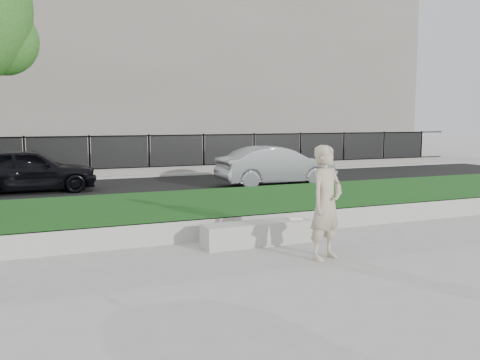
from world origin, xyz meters
name	(u,v)px	position (x,y,z in m)	size (l,w,h in m)	color
ground	(230,254)	(0.00, 0.00, 0.00)	(90.00, 90.00, 0.00)	gray
grass_bank	(177,212)	(0.00, 3.00, 0.20)	(34.00, 4.00, 0.40)	black
grass_kerb	(208,230)	(0.00, 1.04, 0.20)	(34.00, 0.08, 0.40)	#99968F
street	(126,190)	(0.00, 8.50, 0.02)	(34.00, 7.00, 0.04)	black
far_pavement	(103,174)	(0.00, 13.00, 0.06)	(34.00, 3.00, 0.12)	gray
iron_fence	(107,164)	(0.00, 12.00, 0.54)	(32.00, 0.30, 1.50)	slate
building_facade	(77,62)	(0.00, 20.00, 5.00)	(34.00, 10.00, 10.00)	slate
stone_bench	(257,233)	(0.68, 0.40, 0.20)	(1.97, 0.49, 0.40)	#99968F
man	(326,203)	(1.27, -0.91, 0.90)	(0.66, 0.43, 1.81)	tan
book	(295,218)	(1.43, 0.38, 0.42)	(0.24, 0.17, 0.03)	white
car_dark	(28,170)	(-2.79, 8.88, 0.70)	(1.57, 3.90, 1.33)	black
car_silver	(276,166)	(4.71, 7.50, 0.68)	(1.35, 3.87, 1.28)	gray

